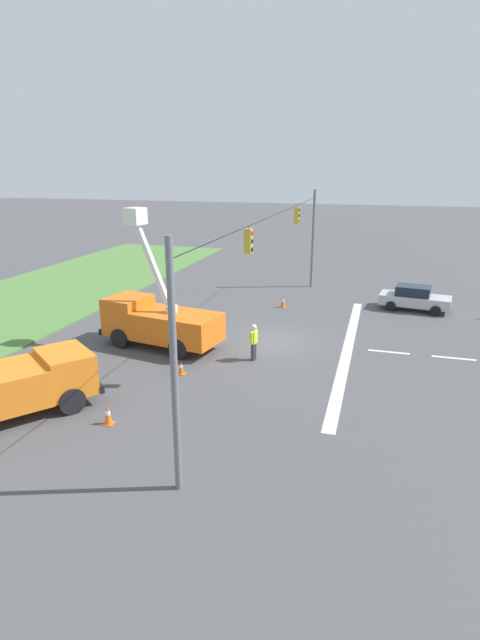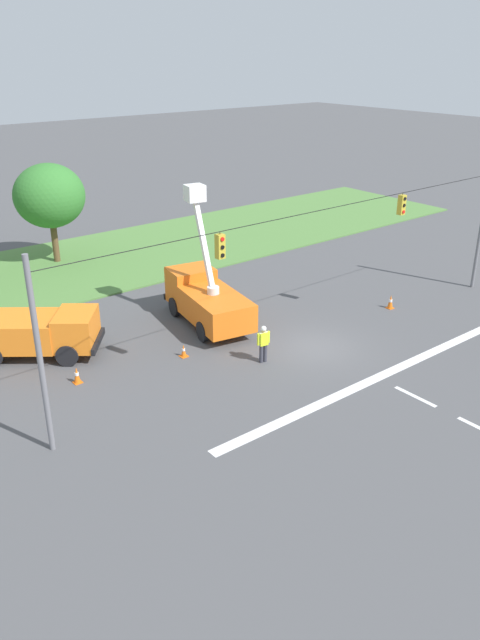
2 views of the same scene
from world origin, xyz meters
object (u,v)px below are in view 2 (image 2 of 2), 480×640
utility_truck_bucket_lift (206,297)px  traffic_cone_mid_right (184,351)px  traffic_cone_foreground_right (390,302)px  road_worker (263,342)px  traffic_cone_foreground_left (77,375)px  utility_truck_support_near (35,331)px  tree_centre (49,196)px

utility_truck_bucket_lift → traffic_cone_mid_right: bearing=-141.3°
traffic_cone_foreground_right → road_worker: bearing=-177.1°
utility_truck_bucket_lift → traffic_cone_foreground_left: 8.19m
utility_truck_bucket_lift → traffic_cone_mid_right: (-3.07, -2.46, -1.11)m
utility_truck_support_near → traffic_cone_mid_right: size_ratio=9.97×
utility_truck_support_near → traffic_cone_mid_right: utility_truck_support_near is taller
utility_truck_support_near → traffic_cone_mid_right: (5.15, -4.38, -0.88)m
utility_truck_bucket_lift → traffic_cone_mid_right: 4.09m
tree_centre → traffic_cone_mid_right: (-1.06, -16.50, -4.10)m
traffic_cone_foreground_right → traffic_cone_mid_right: (-11.98, 2.18, -0.10)m
road_worker → traffic_cone_foreground_left: (-7.38, 3.44, -0.64)m
tree_centre → utility_truck_bucket_lift: 14.50m
tree_centre → road_worker: tree_centre is taller
utility_truck_bucket_lift → traffic_cone_foreground_left: bearing=-168.0°
utility_truck_bucket_lift → utility_truck_support_near: (-8.22, 1.92, -0.24)m
traffic_cone_foreground_left → traffic_cone_mid_right: bearing=-9.0°
utility_truck_support_near → road_worker: utility_truck_support_near is taller
road_worker → traffic_cone_mid_right: size_ratio=2.88×
utility_truck_support_near → road_worker: size_ratio=3.46×
tree_centre → utility_truck_bucket_lift: (2.01, -14.04, -2.99)m
traffic_cone_foreground_left → traffic_cone_foreground_right: 17.12m
utility_truck_support_near → traffic_cone_foreground_left: bearing=-85.7°
traffic_cone_foreground_left → traffic_cone_mid_right: traffic_cone_foreground_left is taller
utility_truck_support_near → traffic_cone_foreground_right: (17.13, -6.56, -0.78)m
traffic_cone_foreground_left → traffic_cone_foreground_right: (16.86, -2.95, 0.02)m
road_worker → traffic_cone_foreground_left: size_ratio=2.40×
utility_truck_bucket_lift → traffic_cone_foreground_left: utility_truck_bucket_lift is taller
tree_centre → road_worker: bearing=-85.7°
road_worker → traffic_cone_foreground_right: road_worker is taller
tree_centre → traffic_cone_mid_right: tree_centre is taller
traffic_cone_mid_right → traffic_cone_foreground_left: bearing=171.0°
utility_truck_bucket_lift → road_worker: 5.17m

